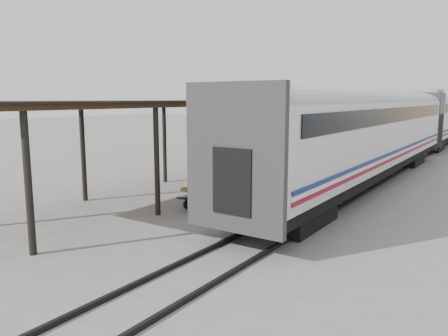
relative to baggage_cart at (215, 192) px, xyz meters
name	(u,v)px	position (x,y,z in m)	size (l,w,h in m)	color
ground	(219,209)	(0.20, -0.03, -0.65)	(160.00, 160.00, 0.00)	slate
train	(444,115)	(3.40, 33.77, 2.04)	(3.45, 76.01, 4.01)	silver
canopy	(344,101)	(-3.20, 23.97, 3.36)	(4.90, 64.30, 4.15)	#422B19
rails	(442,141)	(3.40, 33.97, -0.59)	(1.54, 150.00, 0.12)	black
building_left	(408,105)	(-9.80, 81.97, 2.35)	(12.00, 8.00, 6.00)	tan
baggage_cart	(215,192)	(0.00, 0.00, 0.00)	(1.88, 2.66, 0.86)	brown
suitcase_stack	(220,180)	(0.01, 0.34, 0.41)	(1.52, 1.11, 0.58)	#3A3A3C
luggage_tug	(307,151)	(-2.94, 15.58, -0.11)	(1.28, 1.54, 1.18)	maroon
porter	(211,169)	(0.25, -0.65, 0.99)	(0.57, 0.37, 1.55)	navy
pedestrian	(296,149)	(-2.96, 13.73, 0.19)	(0.99, 0.41, 1.68)	black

